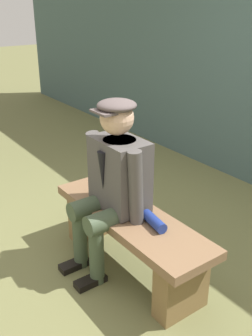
% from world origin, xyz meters
% --- Properties ---
extents(ground_plane, '(30.00, 30.00, 0.00)m').
position_xyz_m(ground_plane, '(0.00, 0.00, 0.00)').
color(ground_plane, olive).
extents(bench, '(1.47, 0.45, 0.48)m').
position_xyz_m(bench, '(0.00, 0.00, 0.33)').
color(bench, brown).
rests_on(bench, ground).
extents(seated_man, '(0.61, 0.62, 1.32)m').
position_xyz_m(seated_man, '(0.13, 0.06, 0.74)').
color(seated_man, '#4D4947').
rests_on(seated_man, ground).
extents(rolled_magazine, '(0.24, 0.11, 0.08)m').
position_xyz_m(rolled_magazine, '(-0.23, -0.03, 0.52)').
color(rolled_magazine, navy).
rests_on(rolled_magazine, bench).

